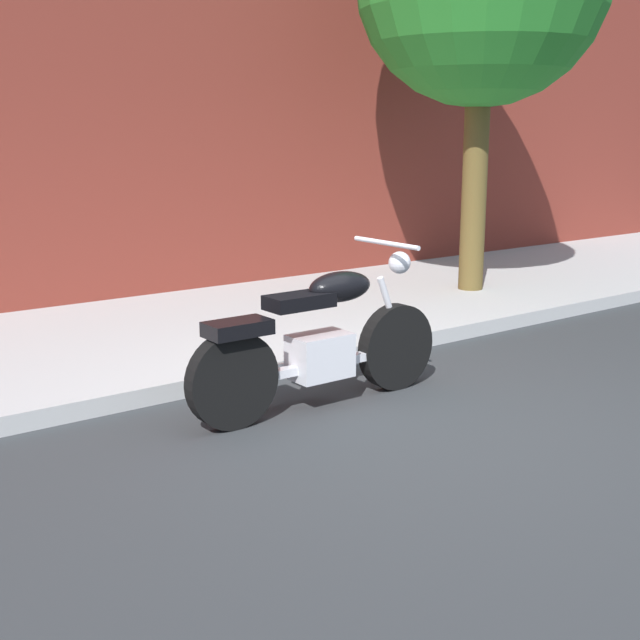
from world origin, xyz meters
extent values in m
plane|color=#303335|center=(0.00, 0.00, 0.00)|extent=(60.00, 60.00, 0.00)
cube|color=#B0B0B0|center=(0.00, 3.02, 0.07)|extent=(20.91, 3.20, 0.14)
cylinder|color=black|center=(0.52, 0.68, 0.33)|extent=(0.67, 0.12, 0.67)
cylinder|color=black|center=(-0.95, 0.67, 0.33)|extent=(0.67, 0.12, 0.67)
cube|color=silver|center=(-0.22, 0.67, 0.38)|extent=(0.44, 0.28, 0.32)
cube|color=silver|center=(-0.22, 0.67, 0.31)|extent=(1.32, 0.09, 0.06)
ellipsoid|color=black|center=(-0.04, 0.67, 0.87)|extent=(0.52, 0.26, 0.22)
cube|color=black|center=(-0.40, 0.67, 0.81)|extent=(0.48, 0.24, 0.10)
cube|color=black|center=(-0.90, 0.67, 0.69)|extent=(0.44, 0.24, 0.10)
cylinder|color=silver|center=(0.46, 0.68, 0.61)|extent=(0.27, 0.05, 0.58)
cylinder|color=silver|center=(0.40, 0.68, 1.15)|extent=(0.04, 0.70, 0.04)
sphere|color=silver|center=(0.54, 0.68, 0.99)|extent=(0.17, 0.17, 0.17)
cylinder|color=silver|center=(-0.47, 0.83, 0.28)|extent=(0.80, 0.09, 0.09)
cylinder|color=brown|center=(3.49, 2.69, 1.41)|extent=(0.28, 0.28, 2.81)
camera|label=1|loc=(-3.67, -3.94, 1.98)|focal=46.79mm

